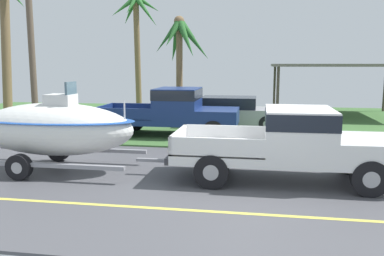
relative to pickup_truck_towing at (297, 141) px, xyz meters
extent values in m
cube|color=#4C4C51|center=(-1.16, -0.60, -1.04)|extent=(36.00, 8.00, 0.06)
cube|color=#3D6633|center=(-1.16, 10.40, -1.01)|extent=(36.00, 14.00, 0.11)
cube|color=#DBCC4C|center=(-1.16, -2.40, -1.00)|extent=(34.20, 0.12, 0.01)
cube|color=silver|center=(-0.33, 0.00, -0.38)|extent=(5.24, 2.02, 0.22)
cube|color=silver|center=(1.55, 0.00, -0.08)|extent=(1.47, 2.02, 0.38)
cube|color=silver|center=(0.04, 0.00, 0.26)|extent=(1.57, 2.02, 1.05)
cube|color=black|center=(0.04, 0.00, 0.56)|extent=(1.59, 2.04, 0.38)
cube|color=#9D9D9D|center=(-1.85, 0.00, -0.25)|extent=(2.20, 2.02, 0.04)
cube|color=silver|center=(-1.85, 0.97, -0.04)|extent=(2.20, 0.08, 0.45)
cube|color=silver|center=(-1.85, -0.97, -0.04)|extent=(2.20, 0.08, 0.45)
cube|color=silver|center=(-2.91, 0.00, -0.04)|extent=(0.08, 2.02, 0.45)
cube|color=#333338|center=(-3.01, 0.00, -0.44)|extent=(0.12, 1.81, 0.16)
sphere|color=#B2B2B7|center=(-3.13, 0.00, -0.39)|extent=(0.10, 0.10, 0.10)
cylinder|color=black|center=(1.48, 0.90, -0.61)|extent=(0.80, 0.28, 0.80)
cylinder|color=#9E9EA3|center=(1.48, 0.90, -0.61)|extent=(0.36, 0.29, 0.36)
cylinder|color=black|center=(1.48, -0.90, -0.61)|extent=(0.80, 0.28, 0.80)
cylinder|color=#9E9EA3|center=(1.48, -0.90, -0.61)|extent=(0.36, 0.29, 0.36)
cylinder|color=black|center=(-1.96, 0.90, -0.61)|extent=(0.80, 0.28, 0.80)
cylinder|color=#9E9EA3|center=(-1.96, 0.90, -0.61)|extent=(0.36, 0.29, 0.36)
cylinder|color=black|center=(-1.96, -0.90, -0.61)|extent=(0.80, 0.28, 0.80)
cylinder|color=#9E9EA3|center=(-1.96, -0.90, -0.61)|extent=(0.36, 0.29, 0.36)
cube|color=gray|center=(-3.58, 0.00, -0.63)|extent=(0.90, 0.10, 0.08)
cube|color=gray|center=(-6.28, 0.94, -0.63)|extent=(4.50, 0.12, 0.10)
cube|color=gray|center=(-6.28, -0.94, -0.63)|extent=(4.50, 0.12, 0.10)
cylinder|color=black|center=(-6.73, 1.00, -0.69)|extent=(0.64, 0.22, 0.64)
cylinder|color=#9E9EA3|center=(-6.73, 1.00, -0.69)|extent=(0.29, 0.23, 0.29)
cylinder|color=black|center=(-6.73, -1.00, -0.69)|extent=(0.64, 0.22, 0.64)
cylinder|color=#9E9EA3|center=(-6.73, -1.00, -0.69)|extent=(0.29, 0.23, 0.29)
ellipsoid|color=white|center=(-6.28, 0.00, 0.12)|extent=(4.36, 1.79, 1.39)
ellipsoid|color=#1E4CA5|center=(-6.28, 0.00, 0.36)|extent=(4.44, 1.83, 0.12)
cube|color=silver|center=(-6.06, 0.00, 0.72)|extent=(0.70, 0.60, 0.65)
cube|color=slate|center=(-5.76, 0.00, 1.20)|extent=(0.06, 0.56, 0.36)
cylinder|color=silver|center=(-4.32, 0.00, 0.65)|extent=(0.04, 0.04, 0.50)
cube|color=navy|center=(-4.46, 5.62, -0.38)|extent=(5.47, 2.07, 0.22)
cube|color=navy|center=(-2.49, 5.62, -0.08)|extent=(1.53, 2.07, 0.38)
cube|color=navy|center=(-4.07, 5.62, 0.32)|extent=(1.64, 2.07, 1.17)
cube|color=black|center=(-4.07, 5.62, 0.67)|extent=(1.66, 2.09, 0.38)
cube|color=#112047|center=(-6.04, 5.62, -0.25)|extent=(2.30, 2.07, 0.04)
cube|color=navy|center=(-6.04, 6.61, -0.04)|extent=(2.30, 0.08, 0.45)
cube|color=navy|center=(-6.04, 4.62, -0.04)|extent=(2.30, 0.08, 0.45)
cube|color=navy|center=(-7.15, 5.62, -0.04)|extent=(0.08, 2.07, 0.45)
cube|color=#333338|center=(-7.25, 5.62, -0.44)|extent=(0.12, 1.86, 0.16)
sphere|color=#B2B2B7|center=(-7.37, 5.62, -0.39)|extent=(0.10, 0.10, 0.10)
cylinder|color=black|center=(-2.56, 6.54, -0.61)|extent=(0.80, 0.28, 0.80)
cylinder|color=#9E9EA3|center=(-2.56, 6.54, -0.61)|extent=(0.36, 0.29, 0.36)
cylinder|color=black|center=(-2.56, 4.70, -0.61)|extent=(0.80, 0.28, 0.80)
cylinder|color=#9E9EA3|center=(-2.56, 4.70, -0.61)|extent=(0.36, 0.29, 0.36)
cylinder|color=black|center=(-6.16, 6.54, -0.61)|extent=(0.80, 0.28, 0.80)
cylinder|color=#9E9EA3|center=(-6.16, 6.54, -0.61)|extent=(0.36, 0.29, 0.36)
cylinder|color=black|center=(-6.16, 4.70, -0.61)|extent=(0.80, 0.28, 0.80)
cylinder|color=#9E9EA3|center=(-6.16, 4.70, -0.61)|extent=(0.36, 0.29, 0.36)
cube|color=#99999E|center=(-2.07, 8.31, -0.47)|extent=(4.31, 1.90, 0.70)
cube|color=black|center=(-2.29, 8.31, 0.12)|extent=(2.41, 1.74, 0.50)
cylinder|color=black|center=(-0.61, 9.17, -0.68)|extent=(0.66, 0.22, 0.66)
cylinder|color=#9E9EA3|center=(-0.61, 9.17, -0.68)|extent=(0.30, 0.23, 0.30)
cylinder|color=black|center=(-0.61, 7.45, -0.68)|extent=(0.66, 0.22, 0.66)
cylinder|color=#9E9EA3|center=(-0.61, 7.45, -0.68)|extent=(0.30, 0.23, 0.30)
cylinder|color=black|center=(-3.53, 9.17, -0.68)|extent=(0.66, 0.22, 0.66)
cylinder|color=#9E9EA3|center=(-3.53, 9.17, -0.68)|extent=(0.30, 0.23, 0.30)
cylinder|color=black|center=(-3.53, 7.45, -0.68)|extent=(0.66, 0.22, 0.66)
cylinder|color=#9E9EA3|center=(-3.53, 7.45, -0.68)|extent=(0.30, 0.23, 0.30)
cylinder|color=#4C4238|center=(-0.05, 15.72, 0.35)|extent=(0.14, 0.14, 2.71)
cylinder|color=#4C4238|center=(-0.05, 10.57, 0.35)|extent=(0.14, 0.14, 2.71)
cube|color=#6B665B|center=(3.15, 13.14, 1.77)|extent=(6.90, 5.65, 0.14)
cylinder|color=brown|center=(-12.58, 7.49, 2.27)|extent=(0.41, 0.82, 6.57)
cylinder|color=brown|center=(-8.33, 14.20, 2.38)|extent=(0.35, 0.60, 6.78)
cone|color=#2D6B2D|center=(-7.70, 14.12, 4.91)|extent=(1.57, 0.54, 1.91)
cone|color=#2D6B2D|center=(-7.76, 14.73, 5.40)|extent=(1.46, 1.40, 1.03)
cone|color=#2D6B2D|center=(-8.49, 14.79, 5.25)|extent=(0.79, 1.54, 1.34)
cone|color=#2D6B2D|center=(-8.80, 14.48, 5.00)|extent=(1.40, 1.03, 1.74)
cone|color=#2D6B2D|center=(-8.95, 13.78, 5.18)|extent=(1.65, 1.26, 1.45)
cone|color=#2D6B2D|center=(-8.45, 13.63, 5.23)|extent=(0.65, 1.44, 1.33)
cone|color=#2D6B2D|center=(-7.84, 13.74, 5.21)|extent=(1.46, 1.43, 1.43)
cylinder|color=brown|center=(-4.58, 8.45, 1.37)|extent=(0.29, 0.38, 4.75)
cone|color=#286028|center=(-3.92, 8.54, 2.89)|extent=(1.65, 0.59, 1.92)
cone|color=#286028|center=(-4.31, 9.05, 3.41)|extent=(0.98, 1.53, 1.03)
cone|color=#286028|center=(-4.87, 9.02, 2.85)|extent=(1.13, 1.66, 2.02)
cone|color=#286028|center=(-5.14, 8.52, 3.05)|extent=(1.38, 0.46, 1.57)
cone|color=#286028|center=(-4.78, 8.00, 3.17)|extent=(0.86, 1.32, 1.39)
cone|color=#286028|center=(-4.18, 7.97, 2.94)|extent=(1.31, 1.45, 1.84)
sphere|color=brown|center=(-4.58, 8.45, 3.74)|extent=(0.47, 0.47, 0.47)
cylinder|color=brown|center=(-9.51, 4.53, 2.58)|extent=(0.24, 0.24, 7.18)
camera|label=1|loc=(-0.89, -9.87, 1.83)|focal=37.89mm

